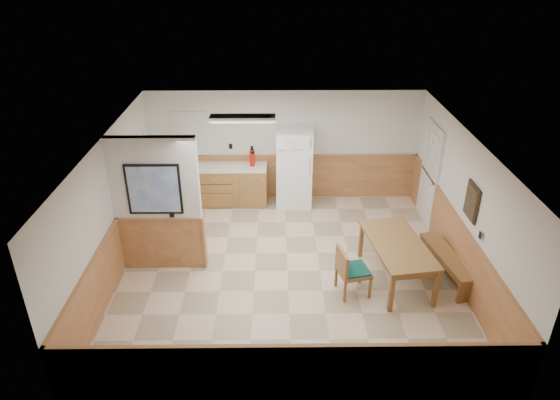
{
  "coord_description": "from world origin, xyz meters",
  "views": [
    {
      "loc": [
        -0.22,
        -7.41,
        5.28
      ],
      "look_at": [
        -0.13,
        0.4,
        1.24
      ],
      "focal_mm": 32.0,
      "sensor_mm": 36.0,
      "label": 1
    }
  ],
  "objects_px": {
    "dining_chair": "(348,268)",
    "soap_bottle": "(178,162)",
    "dining_bench": "(447,260)",
    "fire_extinguisher": "(252,157)",
    "refrigerator": "(295,168)",
    "dining_table": "(398,248)"
  },
  "relations": [
    {
      "from": "fire_extinguisher",
      "to": "dining_table",
      "type": "bearing_deg",
      "value": -26.87
    },
    {
      "from": "refrigerator",
      "to": "soap_bottle",
      "type": "relative_size",
      "value": 7.16
    },
    {
      "from": "dining_table",
      "to": "dining_bench",
      "type": "distance_m",
      "value": 0.98
    },
    {
      "from": "dining_chair",
      "to": "fire_extinguisher",
      "type": "xyz_separation_m",
      "value": [
        -1.7,
        3.34,
        0.61
      ]
    },
    {
      "from": "dining_bench",
      "to": "soap_bottle",
      "type": "height_order",
      "value": "soap_bottle"
    },
    {
      "from": "dining_table",
      "to": "dining_bench",
      "type": "height_order",
      "value": "dining_table"
    },
    {
      "from": "dining_table",
      "to": "dining_chair",
      "type": "distance_m",
      "value": 0.96
    },
    {
      "from": "dining_table",
      "to": "fire_extinguisher",
      "type": "relative_size",
      "value": 3.98
    },
    {
      "from": "refrigerator",
      "to": "fire_extinguisher",
      "type": "distance_m",
      "value": 0.96
    },
    {
      "from": "refrigerator",
      "to": "fire_extinguisher",
      "type": "bearing_deg",
      "value": 179.23
    },
    {
      "from": "refrigerator",
      "to": "dining_bench",
      "type": "height_order",
      "value": "refrigerator"
    },
    {
      "from": "dining_chair",
      "to": "soap_bottle",
      "type": "xyz_separation_m",
      "value": [
        -3.32,
        3.3,
        0.53
      ]
    },
    {
      "from": "dining_chair",
      "to": "soap_bottle",
      "type": "distance_m",
      "value": 4.72
    },
    {
      "from": "dining_chair",
      "to": "fire_extinguisher",
      "type": "height_order",
      "value": "fire_extinguisher"
    },
    {
      "from": "fire_extinguisher",
      "to": "soap_bottle",
      "type": "xyz_separation_m",
      "value": [
        -1.62,
        -0.03,
        -0.08
      ]
    },
    {
      "from": "fire_extinguisher",
      "to": "soap_bottle",
      "type": "relative_size",
      "value": 1.88
    },
    {
      "from": "dining_table",
      "to": "dining_chair",
      "type": "bearing_deg",
      "value": -165.72
    },
    {
      "from": "soap_bottle",
      "to": "dining_table",
      "type": "bearing_deg",
      "value": -35.01
    },
    {
      "from": "dining_chair",
      "to": "fire_extinguisher",
      "type": "relative_size",
      "value": 1.85
    },
    {
      "from": "dining_table",
      "to": "soap_bottle",
      "type": "xyz_separation_m",
      "value": [
        -4.2,
        2.94,
        0.37
      ]
    },
    {
      "from": "refrigerator",
      "to": "dining_bench",
      "type": "xyz_separation_m",
      "value": [
        2.57,
        -2.82,
        -0.54
      ]
    },
    {
      "from": "dining_bench",
      "to": "soap_bottle",
      "type": "distance_m",
      "value": 5.9
    }
  ]
}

